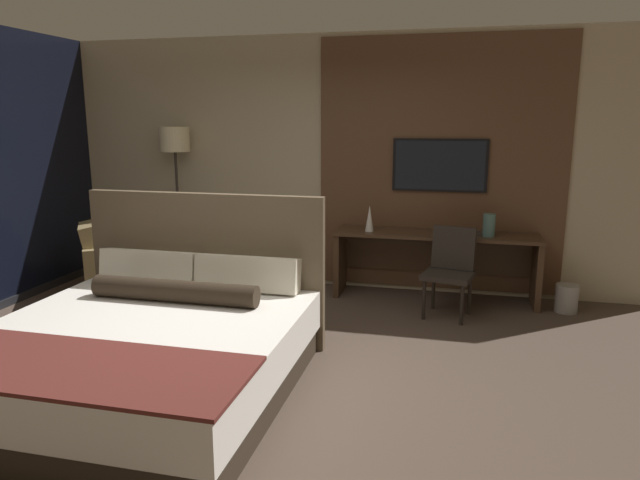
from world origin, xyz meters
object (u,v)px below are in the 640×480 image
Objects in this scene: floor_lamp at (175,152)px; vase_tall at (370,218)px; bed at (148,347)px; armchair_by_window at (115,269)px; desk_chair at (451,264)px; vase_short at (489,225)px; book at (470,234)px; waste_bin at (566,298)px; desk at (435,252)px; tv at (440,165)px.

floor_lamp is 6.46× the size of vase_tall.
bed is 2.30× the size of armchair_by_window.
bed is 7.87× the size of vase_tall.
desk_chair is 0.63m from vase_short.
vase_tall reaches higher than armchair_by_window.
book is at bearing -1.49° from floor_lamp.
armchair_by_window is 2.84m from vase_tall.
vase_short is at bearing 175.42° from waste_bin.
bed is 3.24m from desk.
tv is 3.70m from armchair_by_window.
waste_bin is at bearing -5.51° from book.
desk_chair is 3.09× the size of vase_tall.
tv is 2.99m from floor_lamp.
book is at bearing -115.71° from armchair_by_window.
desk is 3.49m from armchair_by_window.
vase_tall reaches higher than desk.
tv is 0.83m from vase_short.
armchair_by_window is (-3.42, -0.86, -1.13)m from tv.
bed is 1.04× the size of desk.
floor_lamp is at bearing 177.61° from waste_bin.
waste_bin is (1.31, -0.16, -0.36)m from desk.
tv is (1.87, 2.84, 1.09)m from bed.
bed is 4.04m from waste_bin.
tv is 0.80m from book.
desk_chair is 1.24m from waste_bin.
floor_lamp is (-3.15, 0.52, 1.01)m from desk_chair.
tv is 1.04× the size of armchair_by_window.
vase_tall is at bearing -179.35° from vase_short.
tv is at bearing -110.56° from armchair_by_window.
bed reaches higher than waste_bin.
tv is 1.15m from desk_chair.
vase_short is (0.53, -0.10, 0.33)m from desk.
book is 0.87× the size of waste_bin.
desk is 0.52m from desk_chair.
floor_lamp is (-2.98, 0.02, 1.02)m from desk.
book is 1.13m from waste_bin.
tv is (-0.00, 0.20, 0.91)m from desk.
desk is at bearing 54.62° from bed.
desk is 2.44× the size of desk_chair.
floor_lamp is at bearing -176.55° from tv.
armchair_by_window is at bearing -122.83° from floor_lamp.
vase_short is at bearing -10.29° from desk.
vase_short is at bearing 0.65° from vase_tall.
book reaches higher than waste_bin.
tv is at bearing 142.35° from book.
book reaches higher than desk.
tv reaches higher than book.
desk is 1.17× the size of floor_lamp.
bed is 2.21× the size of tv.
desk is at bearing -90.00° from tv.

